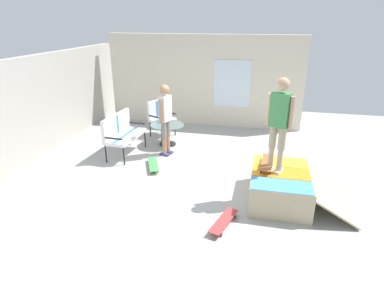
{
  "coord_description": "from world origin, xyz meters",
  "views": [
    {
      "loc": [
        -6.03,
        -1.37,
        3.21
      ],
      "look_at": [
        0.2,
        0.05,
        0.7
      ],
      "focal_mm": 30.21,
      "sensor_mm": 36.0,
      "label": 1
    }
  ],
  "objects_px": {
    "patio_bench": "(121,131)",
    "skateboard_spare": "(224,221)",
    "skateboard_by_bench": "(153,164)",
    "patio_table": "(167,130)",
    "skateboard_on_ramp": "(267,163)",
    "person_watching": "(165,115)",
    "person_skater": "(279,119)",
    "skate_ramp": "(281,186)",
    "patio_chair_near_house": "(160,115)"
  },
  "relations": [
    {
      "from": "skateboard_by_bench",
      "to": "skateboard_spare",
      "type": "relative_size",
      "value": 0.99
    },
    {
      "from": "patio_table",
      "to": "skateboard_by_bench",
      "type": "relative_size",
      "value": 1.11
    },
    {
      "from": "patio_bench",
      "to": "skateboard_spare",
      "type": "height_order",
      "value": "patio_bench"
    },
    {
      "from": "person_skater",
      "to": "skateboard_on_ramp",
      "type": "bearing_deg",
      "value": 42.37
    },
    {
      "from": "skate_ramp",
      "to": "skateboard_spare",
      "type": "relative_size",
      "value": 2.2
    },
    {
      "from": "person_watching",
      "to": "person_skater",
      "type": "xyz_separation_m",
      "value": [
        -1.59,
        -2.57,
        0.54
      ]
    },
    {
      "from": "person_watching",
      "to": "skateboard_spare",
      "type": "relative_size",
      "value": 2.13
    },
    {
      "from": "skate_ramp",
      "to": "skateboard_on_ramp",
      "type": "height_order",
      "value": "skateboard_on_ramp"
    },
    {
      "from": "patio_table",
      "to": "person_skater",
      "type": "height_order",
      "value": "person_skater"
    },
    {
      "from": "skateboard_spare",
      "to": "patio_bench",
      "type": "bearing_deg",
      "value": 49.58
    },
    {
      "from": "skateboard_by_bench",
      "to": "patio_table",
      "type": "bearing_deg",
      "value": 3.79
    },
    {
      "from": "patio_table",
      "to": "skateboard_spare",
      "type": "distance_m",
      "value": 3.85
    },
    {
      "from": "skateboard_on_ramp",
      "to": "skateboard_spare",
      "type": "bearing_deg",
      "value": 152.74
    },
    {
      "from": "patio_bench",
      "to": "skateboard_on_ramp",
      "type": "bearing_deg",
      "value": -109.1
    },
    {
      "from": "patio_chair_near_house",
      "to": "patio_table",
      "type": "relative_size",
      "value": 1.13
    },
    {
      "from": "person_watching",
      "to": "person_skater",
      "type": "bearing_deg",
      "value": -121.68
    },
    {
      "from": "patio_table",
      "to": "skateboard_on_ramp",
      "type": "bearing_deg",
      "value": -128.61
    },
    {
      "from": "patio_chair_near_house",
      "to": "skateboard_spare",
      "type": "xyz_separation_m",
      "value": [
        -3.99,
        -2.39,
        -0.53
      ]
    },
    {
      "from": "skate_ramp",
      "to": "person_skater",
      "type": "bearing_deg",
      "value": 80.26
    },
    {
      "from": "patio_table",
      "to": "skateboard_by_bench",
      "type": "height_order",
      "value": "patio_table"
    },
    {
      "from": "patio_table",
      "to": "patio_bench",
      "type": "bearing_deg",
      "value": 133.11
    },
    {
      "from": "person_skater",
      "to": "skateboard_on_ramp",
      "type": "distance_m",
      "value": 0.95
    },
    {
      "from": "person_skater",
      "to": "skateboard_on_ramp",
      "type": "relative_size",
      "value": 2.12
    },
    {
      "from": "skateboard_spare",
      "to": "skateboard_on_ramp",
      "type": "height_order",
      "value": "skateboard_on_ramp"
    },
    {
      "from": "skate_ramp",
      "to": "patio_table",
      "type": "height_order",
      "value": "patio_table"
    },
    {
      "from": "patio_chair_near_house",
      "to": "person_watching",
      "type": "bearing_deg",
      "value": -155.72
    },
    {
      "from": "patio_table",
      "to": "skateboard_by_bench",
      "type": "distance_m",
      "value": 1.5
    },
    {
      "from": "person_watching",
      "to": "person_skater",
      "type": "height_order",
      "value": "person_skater"
    },
    {
      "from": "patio_table",
      "to": "person_skater",
      "type": "relative_size",
      "value": 0.52
    },
    {
      "from": "patio_bench",
      "to": "person_skater",
      "type": "xyz_separation_m",
      "value": [
        -1.37,
        -3.65,
        0.96
      ]
    },
    {
      "from": "skate_ramp",
      "to": "patio_bench",
      "type": "height_order",
      "value": "patio_bench"
    },
    {
      "from": "patio_bench",
      "to": "skateboard_by_bench",
      "type": "height_order",
      "value": "patio_bench"
    },
    {
      "from": "skateboard_spare",
      "to": "skateboard_on_ramp",
      "type": "xyz_separation_m",
      "value": [
        1.23,
        -0.63,
        0.57
      ]
    },
    {
      "from": "patio_chair_near_house",
      "to": "person_watching",
      "type": "height_order",
      "value": "person_watching"
    },
    {
      "from": "patio_bench",
      "to": "skateboard_spare",
      "type": "xyz_separation_m",
      "value": [
        -2.45,
        -2.87,
        -0.53
      ]
    },
    {
      "from": "patio_bench",
      "to": "patio_table",
      "type": "bearing_deg",
      "value": -46.89
    },
    {
      "from": "skateboard_on_ramp",
      "to": "skateboard_by_bench",
      "type": "bearing_deg",
      "value": 76.33
    },
    {
      "from": "patio_bench",
      "to": "skateboard_spare",
      "type": "relative_size",
      "value": 1.56
    },
    {
      "from": "skate_ramp",
      "to": "patio_chair_near_house",
      "type": "bearing_deg",
      "value": 48.58
    },
    {
      "from": "patio_bench",
      "to": "patio_chair_near_house",
      "type": "distance_m",
      "value": 1.61
    },
    {
      "from": "person_skater",
      "to": "skateboard_by_bench",
      "type": "relative_size",
      "value": 2.12
    },
    {
      "from": "person_watching",
      "to": "skateboard_by_bench",
      "type": "distance_m",
      "value": 1.26
    },
    {
      "from": "person_skater",
      "to": "patio_table",
      "type": "bearing_deg",
      "value": 50.86
    },
    {
      "from": "patio_chair_near_house",
      "to": "person_watching",
      "type": "distance_m",
      "value": 1.51
    },
    {
      "from": "skate_ramp",
      "to": "skateboard_on_ramp",
      "type": "relative_size",
      "value": 2.23
    },
    {
      "from": "patio_table",
      "to": "skateboard_on_ramp",
      "type": "xyz_separation_m",
      "value": [
        -2.07,
        -2.59,
        0.25
      ]
    },
    {
      "from": "skateboard_by_bench",
      "to": "skateboard_on_ramp",
      "type": "distance_m",
      "value": 2.63
    },
    {
      "from": "skateboard_on_ramp",
      "to": "skate_ramp",
      "type": "bearing_deg",
      "value": -120.99
    },
    {
      "from": "patio_table",
      "to": "skateboard_on_ramp",
      "type": "distance_m",
      "value": 3.33
    },
    {
      "from": "patio_chair_near_house",
      "to": "person_skater",
      "type": "height_order",
      "value": "person_skater"
    }
  ]
}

